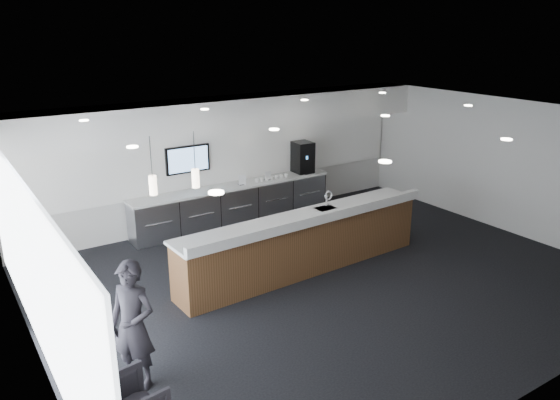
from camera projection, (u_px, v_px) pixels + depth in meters
ground at (329, 280)px, 10.18m from camera, size 10.00×10.00×0.00m
ceiling at (334, 120)px, 9.25m from camera, size 10.00×8.00×0.02m
back_wall at (225, 159)px, 12.89m from camera, size 10.00×0.02×3.00m
left_wall at (30, 271)px, 7.10m from camera, size 0.02×8.00×3.00m
right_wall at (505, 165)px, 12.33m from camera, size 0.02×8.00×3.00m
soffit_bulkhead at (233, 113)px, 12.17m from camera, size 10.00×0.90×0.70m
alcove_panel at (226, 155)px, 12.83m from camera, size 9.80×0.06×1.40m
window_blinds_wall at (33, 270)px, 7.12m from camera, size 0.04×7.36×2.55m
back_credenza at (234, 204)px, 12.92m from camera, size 5.06×0.66×0.95m
wall_tv at (188, 159)px, 12.24m from camera, size 1.05×0.08×0.62m
pendant_left at (186, 173)px, 8.86m from camera, size 0.12×0.12×0.30m
pendant_right at (144, 180)px, 8.49m from camera, size 0.12×0.12×0.30m
ceiling_can_lights at (333, 122)px, 9.26m from camera, size 7.00×5.00×0.02m
service_counter at (304, 243)px, 10.42m from camera, size 5.35×1.09×1.49m
coffee_machine at (302, 157)px, 13.76m from camera, size 0.48×0.59×0.78m
info_sign_left at (242, 180)px, 12.75m from camera, size 0.17×0.06×0.24m
info_sign_right at (268, 176)px, 13.14m from camera, size 0.16×0.02×0.21m
lounge_guest at (133, 325)px, 7.00m from camera, size 0.73×0.77×1.77m
cup_0 at (286, 175)px, 13.40m from camera, size 0.09×0.09×0.09m
cup_1 at (281, 176)px, 13.32m from camera, size 0.13×0.13×0.09m
cup_2 at (276, 177)px, 13.25m from camera, size 0.12×0.12×0.09m
cup_3 at (272, 178)px, 13.18m from camera, size 0.12×0.12×0.09m
cup_4 at (267, 179)px, 13.10m from camera, size 0.13×0.13×0.09m
cup_5 at (262, 180)px, 13.03m from camera, size 0.10×0.10×0.09m
cup_6 at (257, 181)px, 12.96m from camera, size 0.13×0.13×0.09m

